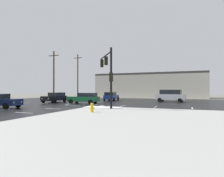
% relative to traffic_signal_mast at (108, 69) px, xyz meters
% --- Properties ---
extents(ground_plane, '(120.00, 120.00, 0.00)m').
position_rel_traffic_signal_mast_xyz_m(ground_plane, '(-5.50, 3.81, -4.25)').
color(ground_plane, slate).
extents(road_asphalt, '(44.00, 44.00, 0.02)m').
position_rel_traffic_signal_mast_xyz_m(road_asphalt, '(-5.50, 3.81, -4.24)').
color(road_asphalt, black).
rests_on(road_asphalt, ground_plane).
extents(sidewalk_corner, '(18.00, 18.00, 0.14)m').
position_rel_traffic_signal_mast_xyz_m(sidewalk_corner, '(6.50, -8.19, -4.18)').
color(sidewalk_corner, '#B2B2AD').
rests_on(sidewalk_corner, ground_plane).
extents(snow_strip_curbside, '(4.00, 1.60, 0.06)m').
position_rel_traffic_signal_mast_xyz_m(snow_strip_curbside, '(-0.50, -0.19, -4.08)').
color(snow_strip_curbside, white).
rests_on(snow_strip_curbside, sidewalk_corner).
extents(lane_markings, '(36.15, 36.15, 0.01)m').
position_rel_traffic_signal_mast_xyz_m(lane_markings, '(-4.30, 2.43, -4.23)').
color(lane_markings, silver).
rests_on(lane_markings, road_asphalt).
extents(traffic_signal_mast, '(3.12, 4.25, 6.19)m').
position_rel_traffic_signal_mast_xyz_m(traffic_signal_mast, '(0.00, 0.00, 0.00)').
color(traffic_signal_mast, black).
rests_on(traffic_signal_mast, sidewalk_corner).
extents(fire_hydrant, '(0.48, 0.26, 0.79)m').
position_rel_traffic_signal_mast_xyz_m(fire_hydrant, '(0.36, -4.50, -3.72)').
color(fire_hydrant, gold).
rests_on(fire_hydrant, sidewalk_corner).
extents(strip_building_background, '(27.91, 8.00, 6.32)m').
position_rel_traffic_signal_mast_xyz_m(strip_building_background, '(-1.32, 32.25, -1.09)').
color(strip_building_background, beige).
rests_on(strip_building_background, ground_plane).
extents(sedan_black, '(2.12, 4.58, 1.58)m').
position_rel_traffic_signal_mast_xyz_m(sedan_black, '(-11.96, 6.63, -3.40)').
color(sedan_black, black).
rests_on(sedan_black, road_asphalt).
extents(sedan_blue, '(2.36, 4.66, 1.58)m').
position_rel_traffic_signal_mast_xyz_m(sedan_blue, '(-5.18, 14.31, -3.40)').
color(sedan_blue, navy).
rests_on(sedan_blue, road_asphalt).
extents(suv_silver, '(4.99, 2.59, 2.03)m').
position_rel_traffic_signal_mast_xyz_m(suv_silver, '(5.39, 14.88, -3.16)').
color(suv_silver, '#B7BABF').
rests_on(suv_silver, road_asphalt).
extents(sedan_green, '(4.63, 2.25, 1.58)m').
position_rel_traffic_signal_mast_xyz_m(sedan_green, '(-6.06, 5.71, -3.40)').
color(sedan_green, '#195933').
rests_on(sedan_green, road_asphalt).
extents(utility_pole_far, '(2.20, 0.28, 9.20)m').
position_rel_traffic_signal_mast_xyz_m(utility_pole_far, '(-15.10, 10.39, 0.56)').
color(utility_pole_far, brown).
rests_on(utility_pole_far, ground_plane).
extents(utility_pole_distant, '(2.20, 0.28, 10.45)m').
position_rel_traffic_signal_mast_xyz_m(utility_pole_distant, '(-16.37, 21.00, 1.19)').
color(utility_pole_distant, brown).
rests_on(utility_pole_distant, ground_plane).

